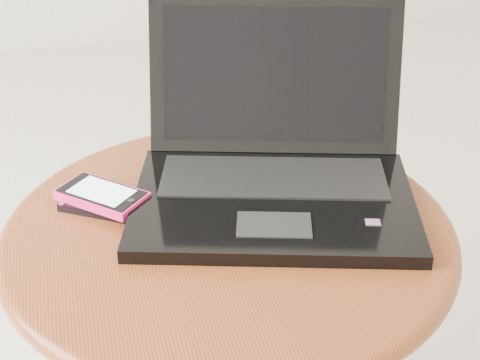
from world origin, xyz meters
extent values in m
cylinder|color=#662A11|center=(0.10, -0.08, 0.23)|extent=(0.09, 0.09, 0.41)
cylinder|color=#632B13|center=(0.10, -0.08, 0.45)|extent=(0.56, 0.56, 0.03)
torus|color=#632B13|center=(0.10, -0.08, 0.45)|extent=(0.59, 0.59, 0.03)
cube|color=black|center=(0.17, -0.06, 0.48)|extent=(0.42, 0.35, 0.02)
cube|color=black|center=(0.18, -0.01, 0.49)|extent=(0.33, 0.19, 0.00)
cube|color=black|center=(0.15, -0.13, 0.49)|extent=(0.10, 0.08, 0.00)
cube|color=red|center=(0.27, -0.15, 0.49)|extent=(0.02, 0.02, 0.00)
cube|color=black|center=(0.21, 0.09, 0.59)|extent=(0.37, 0.17, 0.22)
cube|color=black|center=(0.21, 0.09, 0.59)|extent=(0.32, 0.14, 0.18)
cube|color=black|center=(-0.04, -0.01, 0.47)|extent=(0.14, 0.12, 0.01)
cube|color=#B02B7F|center=(-0.09, 0.02, 0.48)|extent=(0.04, 0.06, 0.00)
cube|color=#FD2175|center=(-0.05, 0.00, 0.48)|extent=(0.13, 0.12, 0.01)
cube|color=black|center=(-0.05, 0.00, 0.49)|extent=(0.12, 0.12, 0.00)
cube|color=silver|center=(-0.05, 0.00, 0.49)|extent=(0.09, 0.09, 0.00)
cylinder|color=black|center=(-0.02, -0.04, 0.49)|extent=(0.01, 0.01, 0.00)
camera|label=1|loc=(-0.07, -0.86, 0.99)|focal=55.11mm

